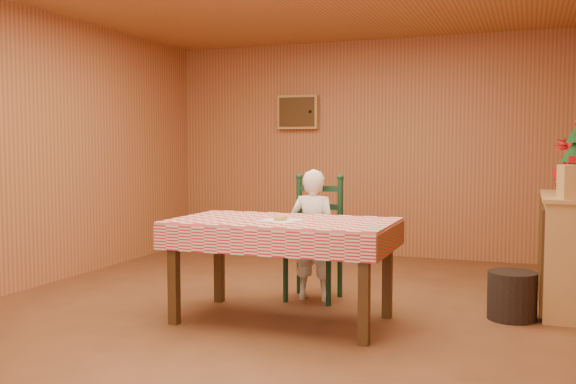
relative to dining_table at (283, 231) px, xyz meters
The scene contains 11 objects.
ground 0.72m from the dining_table, 118.80° to the left, with size 6.00×6.00×0.00m, color brown.
cabin_walls 1.35m from the dining_table, 98.36° to the left, with size 5.10×6.05×2.65m.
dining_table is the anchor object (origin of this frame).
ladder_chair 0.81m from the dining_table, 90.00° to the left, with size 0.44×0.40×1.08m.
seated_child 0.74m from the dining_table, 90.00° to the left, with size 0.41×0.27×1.12m, color white.
napkin 0.10m from the dining_table, 90.00° to the right, with size 0.26×0.26×0.00m, color white.
donut 0.12m from the dining_table, 90.00° to the right, with size 0.11×0.11×0.04m, color gold.
shelf_unit 2.40m from the dining_table, 29.39° to the left, with size 0.54×1.24×0.93m.
christmas_tree 2.58m from the dining_table, 34.23° to the left, with size 0.34×0.34×0.62m.
flower_arrangement 2.71m from the dining_table, 40.18° to the left, with size 0.26×0.26×0.46m, color #AA0F11.
storage_bin 1.82m from the dining_table, 21.93° to the left, with size 0.37×0.37×0.37m, color black.
Camera 1 is at (1.82, -4.64, 1.31)m, focal length 40.00 mm.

